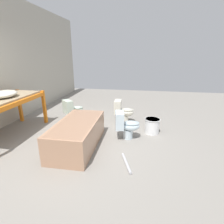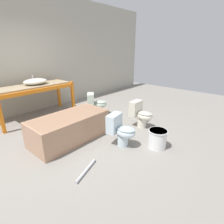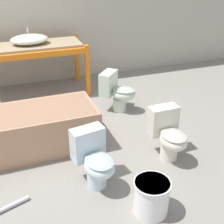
{
  "view_description": "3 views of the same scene",
  "coord_description": "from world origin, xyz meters",
  "px_view_note": "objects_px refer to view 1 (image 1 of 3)",
  "views": [
    {
      "loc": [
        -2.93,
        -1.36,
        1.73
      ],
      "look_at": [
        0.75,
        -0.71,
        0.5
      ],
      "focal_mm": 28.0,
      "sensor_mm": 36.0,
      "label": 1
    },
    {
      "loc": [
        -1.79,
        -2.88,
        1.75
      ],
      "look_at": [
        0.79,
        -0.6,
        0.48
      ],
      "focal_mm": 28.0,
      "sensor_mm": 36.0,
      "label": 2
    },
    {
      "loc": [
        -0.2,
        -3.57,
        2.21
      ],
      "look_at": [
        0.84,
        -0.69,
        0.61
      ],
      "focal_mm": 50.0,
      "sensor_mm": 36.0,
      "label": 3
    }
  ],
  "objects_px": {
    "toilet_far": "(73,110)",
    "toilet_extra": "(126,125)",
    "toilet_near": "(123,111)",
    "bucket_white": "(152,126)",
    "bathtub_main": "(78,132)",
    "sink_basin": "(4,94)"
  },
  "relations": [
    {
      "from": "toilet_far",
      "to": "bucket_white",
      "type": "height_order",
      "value": "toilet_far"
    },
    {
      "from": "toilet_near",
      "to": "bucket_white",
      "type": "xyz_separation_m",
      "value": [
        -0.58,
        -0.74,
        -0.13
      ]
    },
    {
      "from": "toilet_near",
      "to": "bucket_white",
      "type": "height_order",
      "value": "toilet_near"
    },
    {
      "from": "sink_basin",
      "to": "toilet_extra",
      "type": "height_order",
      "value": "sink_basin"
    },
    {
      "from": "sink_basin",
      "to": "toilet_far",
      "type": "bearing_deg",
      "value": -43.36
    },
    {
      "from": "bucket_white",
      "to": "toilet_far",
      "type": "bearing_deg",
      "value": 77.95
    },
    {
      "from": "toilet_far",
      "to": "sink_basin",
      "type": "bearing_deg",
      "value": 89.57
    },
    {
      "from": "toilet_far",
      "to": "bathtub_main",
      "type": "bearing_deg",
      "value": 158.33
    },
    {
      "from": "toilet_near",
      "to": "toilet_far",
      "type": "xyz_separation_m",
      "value": [
        -0.13,
        1.35,
        0.0
      ]
    },
    {
      "from": "bathtub_main",
      "to": "toilet_near",
      "type": "distance_m",
      "value": 1.62
    },
    {
      "from": "toilet_far",
      "to": "toilet_extra",
      "type": "height_order",
      "value": "same"
    },
    {
      "from": "bathtub_main",
      "to": "toilet_extra",
      "type": "height_order",
      "value": "toilet_extra"
    },
    {
      "from": "toilet_far",
      "to": "toilet_extra",
      "type": "relative_size",
      "value": 1.0
    },
    {
      "from": "sink_basin",
      "to": "toilet_near",
      "type": "xyz_separation_m",
      "value": [
        1.23,
        -2.39,
        -0.63
      ]
    },
    {
      "from": "bathtub_main",
      "to": "bucket_white",
      "type": "distance_m",
      "value": 1.71
    },
    {
      "from": "bathtub_main",
      "to": "toilet_extra",
      "type": "xyz_separation_m",
      "value": [
        0.5,
        -0.9,
        0.02
      ]
    },
    {
      "from": "toilet_near",
      "to": "toilet_far",
      "type": "relative_size",
      "value": 1.0
    },
    {
      "from": "sink_basin",
      "to": "bucket_white",
      "type": "height_order",
      "value": "sink_basin"
    },
    {
      "from": "sink_basin",
      "to": "toilet_near",
      "type": "relative_size",
      "value": 0.99
    },
    {
      "from": "sink_basin",
      "to": "toilet_far",
      "type": "distance_m",
      "value": 1.64
    },
    {
      "from": "toilet_near",
      "to": "bucket_white",
      "type": "distance_m",
      "value": 0.95
    },
    {
      "from": "sink_basin",
      "to": "bathtub_main",
      "type": "xyz_separation_m",
      "value": [
        -0.22,
        -1.67,
        -0.65
      ]
    }
  ]
}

